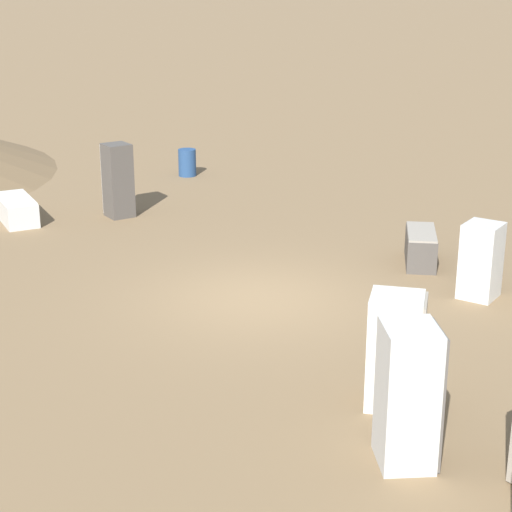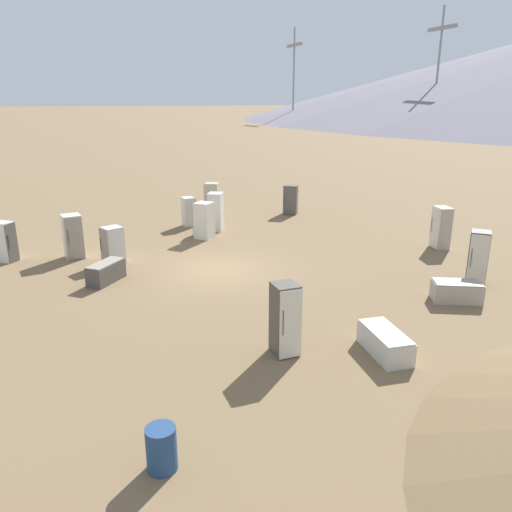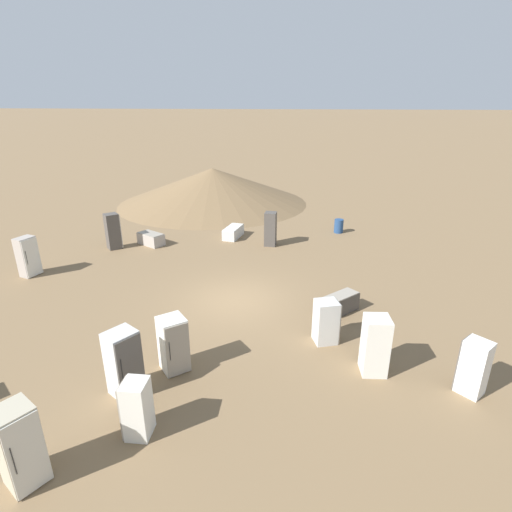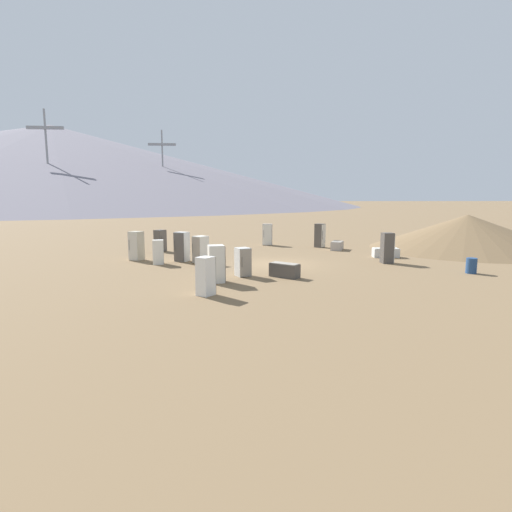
{
  "view_description": "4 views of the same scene",
  "coord_description": "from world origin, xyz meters",
  "px_view_note": "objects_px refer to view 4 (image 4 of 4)",
  "views": [
    {
      "loc": [
        -12.81,
        8.41,
        5.94
      ],
      "look_at": [
        -0.64,
        0.46,
        1.12
      ],
      "focal_mm": 60.0,
      "sensor_mm": 36.0,
      "label": 1
    },
    {
      "loc": [
        17.34,
        -4.93,
        6.21
      ],
      "look_at": [
        1.45,
        1.0,
        0.87
      ],
      "focal_mm": 35.0,
      "sensor_mm": 36.0,
      "label": 2
    },
    {
      "loc": [
        -13.86,
        -3.66,
        7.42
      ],
      "look_at": [
        -0.03,
        -0.84,
        1.99
      ],
      "focal_mm": 28.0,
      "sensor_mm": 36.0,
      "label": 3
    },
    {
      "loc": [
        -3.3,
        -23.86,
        3.99
      ],
      "look_at": [
        -1.38,
        -1.5,
        0.73
      ],
      "focal_mm": 28.0,
      "sensor_mm": 36.0,
      "label": 4
    }
  ],
  "objects_px": {
    "power_pylon_0": "(163,185)",
    "discarded_fridge_4": "(386,253)",
    "rusty_barrel": "(471,266)",
    "discarded_fridge_8": "(285,270)",
    "discarded_fridge_5": "(182,247)",
    "discarded_fridge_6": "(387,248)",
    "discarded_fridge_7": "(243,262)",
    "discarded_fridge_9": "(200,250)",
    "discarded_fridge_13": "(337,246)",
    "discarded_fridge_1": "(217,264)",
    "discarded_fridge_12": "(320,236)",
    "discarded_fridge_11": "(206,276)",
    "discarded_fridge_10": "(158,252)",
    "discarded_fridge_2": "(136,246)",
    "discarded_fridge_3": "(267,235)",
    "discarded_fridge_0": "(160,241)",
    "power_pylon_1": "(49,180)"
  },
  "relations": [
    {
      "from": "discarded_fridge_4",
      "to": "discarded_fridge_8",
      "type": "xyz_separation_m",
      "value": [
        -7.93,
        -6.21,
        0.04
      ]
    },
    {
      "from": "power_pylon_0",
      "to": "discarded_fridge_3",
      "type": "distance_m",
      "value": 119.81
    },
    {
      "from": "discarded_fridge_11",
      "to": "discarded_fridge_1",
      "type": "bearing_deg",
      "value": 119.41
    },
    {
      "from": "discarded_fridge_7",
      "to": "discarded_fridge_10",
      "type": "bearing_deg",
      "value": -62.89
    },
    {
      "from": "discarded_fridge_13",
      "to": "discarded_fridge_1",
      "type": "bearing_deg",
      "value": -103.05
    },
    {
      "from": "discarded_fridge_7",
      "to": "discarded_fridge_9",
      "type": "relative_size",
      "value": 0.87
    },
    {
      "from": "discarded_fridge_0",
      "to": "discarded_fridge_11",
      "type": "relative_size",
      "value": 1.01
    },
    {
      "from": "discarded_fridge_5",
      "to": "discarded_fridge_7",
      "type": "distance_m",
      "value": 6.35
    },
    {
      "from": "discarded_fridge_4",
      "to": "discarded_fridge_12",
      "type": "bearing_deg",
      "value": 34.22
    },
    {
      "from": "discarded_fridge_12",
      "to": "rusty_barrel",
      "type": "distance_m",
      "value": 13.05
    },
    {
      "from": "rusty_barrel",
      "to": "discarded_fridge_8",
      "type": "bearing_deg",
      "value": -179.16
    },
    {
      "from": "rusty_barrel",
      "to": "discarded_fridge_10",
      "type": "bearing_deg",
      "value": 165.3
    },
    {
      "from": "discarded_fridge_11",
      "to": "discarded_fridge_12",
      "type": "distance_m",
      "value": 17.82
    },
    {
      "from": "rusty_barrel",
      "to": "discarded_fridge_0",
      "type": "bearing_deg",
      "value": 149.56
    },
    {
      "from": "discarded_fridge_6",
      "to": "discarded_fridge_1",
      "type": "bearing_deg",
      "value": -65.88
    },
    {
      "from": "discarded_fridge_7",
      "to": "discarded_fridge_8",
      "type": "bearing_deg",
      "value": 145.4
    },
    {
      "from": "power_pylon_1",
      "to": "discarded_fridge_0",
      "type": "distance_m",
      "value": 107.84
    },
    {
      "from": "discarded_fridge_7",
      "to": "discarded_fridge_9",
      "type": "distance_m",
      "value": 4.94
    },
    {
      "from": "rusty_barrel",
      "to": "discarded_fridge_5",
      "type": "bearing_deg",
      "value": 160.75
    },
    {
      "from": "discarded_fridge_7",
      "to": "rusty_barrel",
      "type": "relative_size",
      "value": 1.77
    },
    {
      "from": "discarded_fridge_4",
      "to": "discarded_fridge_3",
      "type": "bearing_deg",
      "value": 49.2
    },
    {
      "from": "discarded_fridge_10",
      "to": "discarded_fridge_12",
      "type": "distance_m",
      "value": 13.97
    },
    {
      "from": "discarded_fridge_5",
      "to": "discarded_fridge_4",
      "type": "bearing_deg",
      "value": -148.68
    },
    {
      "from": "discarded_fridge_4",
      "to": "discarded_fridge_6",
      "type": "height_order",
      "value": "discarded_fridge_6"
    },
    {
      "from": "discarded_fridge_11",
      "to": "discarded_fridge_2",
      "type": "bearing_deg",
      "value": 154.83
    },
    {
      "from": "discarded_fridge_4",
      "to": "power_pylon_1",
      "type": "bearing_deg",
      "value": 38.04
    },
    {
      "from": "power_pylon_0",
      "to": "discarded_fridge_4",
      "type": "relative_size",
      "value": 15.9
    },
    {
      "from": "discarded_fridge_12",
      "to": "rusty_barrel",
      "type": "bearing_deg",
      "value": 66.94
    },
    {
      "from": "power_pylon_0",
      "to": "discarded_fridge_0",
      "type": "height_order",
      "value": "power_pylon_0"
    },
    {
      "from": "power_pylon_1",
      "to": "rusty_barrel",
      "type": "height_order",
      "value": "power_pylon_1"
    },
    {
      "from": "discarded_fridge_2",
      "to": "discarded_fridge_9",
      "type": "xyz_separation_m",
      "value": [
        4.19,
        -1.56,
        -0.09
      ]
    },
    {
      "from": "discarded_fridge_10",
      "to": "discarded_fridge_4",
      "type": "bearing_deg",
      "value": 0.5
    },
    {
      "from": "discarded_fridge_2",
      "to": "discarded_fridge_3",
      "type": "xyz_separation_m",
      "value": [
        9.39,
        7.6,
        -0.02
      ]
    },
    {
      "from": "power_pylon_0",
      "to": "discarded_fridge_3",
      "type": "relative_size",
      "value": 15.55
    },
    {
      "from": "discarded_fridge_1",
      "to": "discarded_fridge_4",
      "type": "height_order",
      "value": "discarded_fridge_1"
    },
    {
      "from": "discarded_fridge_1",
      "to": "discarded_fridge_9",
      "type": "xyz_separation_m",
      "value": [
        -1.05,
        5.75,
        -0.05
      ]
    },
    {
      "from": "discarded_fridge_13",
      "to": "discarded_fridge_11",
      "type": "bearing_deg",
      "value": -98.74
    },
    {
      "from": "discarded_fridge_4",
      "to": "discarded_fridge_13",
      "type": "height_order",
      "value": "discarded_fridge_13"
    },
    {
      "from": "discarded_fridge_7",
      "to": "power_pylon_0",
      "type": "bearing_deg",
      "value": -102.82
    },
    {
      "from": "power_pylon_1",
      "to": "discarded_fridge_1",
      "type": "distance_m",
      "value": 120.18
    },
    {
      "from": "power_pylon_0",
      "to": "discarded_fridge_9",
      "type": "xyz_separation_m",
      "value": [
        19.82,
        -126.07,
        -7.95
      ]
    },
    {
      "from": "discarded_fridge_1",
      "to": "discarded_fridge_5",
      "type": "height_order",
      "value": "discarded_fridge_5"
    },
    {
      "from": "discarded_fridge_11",
      "to": "rusty_barrel",
      "type": "distance_m",
      "value": 14.42
    },
    {
      "from": "discarded_fridge_4",
      "to": "discarded_fridge_7",
      "type": "distance_m",
      "value": 11.57
    },
    {
      "from": "rusty_barrel",
      "to": "discarded_fridge_11",
      "type": "bearing_deg",
      "value": -165.31
    },
    {
      "from": "discarded_fridge_2",
      "to": "discarded_fridge_7",
      "type": "distance_m",
      "value": 8.82
    },
    {
      "from": "discarded_fridge_0",
      "to": "discarded_fridge_8",
      "type": "xyz_separation_m",
      "value": [
        7.8,
        -10.67,
        -0.45
      ]
    },
    {
      "from": "power_pylon_1",
      "to": "discarded_fridge_13",
      "type": "xyz_separation_m",
      "value": [
        60.68,
        -96.91,
        -9.01
      ]
    },
    {
      "from": "discarded_fridge_0",
      "to": "discarded_fridge_5",
      "type": "distance_m",
      "value": 5.42
    },
    {
      "from": "discarded_fridge_5",
      "to": "discarded_fridge_6",
      "type": "relative_size",
      "value": 0.99
    }
  ]
}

